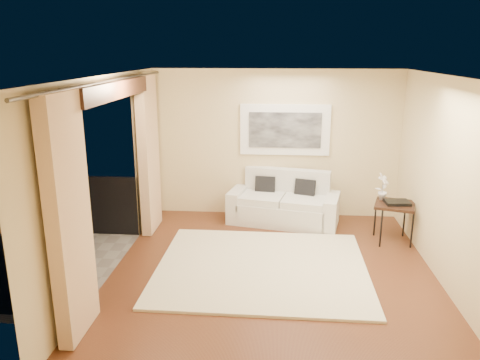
# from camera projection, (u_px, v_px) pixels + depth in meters

# --- Properties ---
(floor) EXTENTS (5.00, 5.00, 0.00)m
(floor) POSITION_uv_depth(u_px,v_px,m) (272.00, 273.00, 6.54)
(floor) COLOR brown
(floor) RESTS_ON ground
(room_shell) EXTENTS (5.00, 6.40, 5.00)m
(room_shell) POSITION_uv_depth(u_px,v_px,m) (110.00, 90.00, 6.02)
(room_shell) COLOR white
(room_shell) RESTS_ON ground
(balcony) EXTENTS (1.81, 2.60, 1.17)m
(balcony) POSITION_uv_depth(u_px,v_px,m) (43.00, 254.00, 6.74)
(balcony) COLOR #605B56
(balcony) RESTS_ON ground
(curtains) EXTENTS (0.16, 4.80, 2.64)m
(curtains) POSITION_uv_depth(u_px,v_px,m) (118.00, 178.00, 6.34)
(curtains) COLOR #DCB287
(curtains) RESTS_ON ground
(artwork) EXTENTS (1.62, 0.07, 0.92)m
(artwork) POSITION_uv_depth(u_px,v_px,m) (285.00, 130.00, 8.45)
(artwork) COLOR white
(artwork) RESTS_ON room_shell
(rug) EXTENTS (2.99, 2.62, 0.04)m
(rug) POSITION_uv_depth(u_px,v_px,m) (262.00, 267.00, 6.69)
(rug) COLOR #EFE5C0
(rug) RESTS_ON floor
(sofa) EXTENTS (2.05, 1.21, 0.92)m
(sofa) POSITION_uv_depth(u_px,v_px,m) (284.00, 204.00, 8.44)
(sofa) COLOR silver
(sofa) RESTS_ON floor
(side_table) EXTENTS (0.74, 0.74, 0.65)m
(side_table) POSITION_uv_depth(u_px,v_px,m) (395.00, 207.00, 7.48)
(side_table) COLOR black
(side_table) RESTS_ON floor
(tray) EXTENTS (0.40, 0.31, 0.05)m
(tray) POSITION_uv_depth(u_px,v_px,m) (397.00, 202.00, 7.43)
(tray) COLOR black
(tray) RESTS_ON side_table
(orchid) EXTENTS (0.28, 0.28, 0.45)m
(orchid) POSITION_uv_depth(u_px,v_px,m) (383.00, 187.00, 7.59)
(orchid) COLOR white
(orchid) RESTS_ON side_table
(bistro_table) EXTENTS (0.88, 0.88, 0.84)m
(bistro_table) POSITION_uv_depth(u_px,v_px,m) (1.00, 223.00, 6.34)
(bistro_table) COLOR black
(bistro_table) RESTS_ON balcony
(balcony_chair_far) EXTENTS (0.50, 0.50, 0.91)m
(balcony_chair_far) POSITION_uv_depth(u_px,v_px,m) (27.00, 225.00, 6.89)
(balcony_chair_far) COLOR black
(balcony_chair_far) RESTS_ON balcony
(balcony_chair_near) EXTENTS (0.57, 0.57, 1.04)m
(balcony_chair_near) POSITION_uv_depth(u_px,v_px,m) (70.00, 233.00, 6.37)
(balcony_chair_near) COLOR black
(balcony_chair_near) RESTS_ON balcony
(candle) EXTENTS (0.06, 0.06, 0.07)m
(candle) POSITION_uv_depth(u_px,v_px,m) (10.00, 211.00, 6.45)
(candle) COLOR red
(candle) RESTS_ON bistro_table
(glass_a) EXTENTS (0.06, 0.06, 0.12)m
(glass_a) POSITION_uv_depth(u_px,v_px,m) (6.00, 215.00, 6.22)
(glass_a) COLOR silver
(glass_a) RESTS_ON bistro_table
(glass_b) EXTENTS (0.06, 0.06, 0.12)m
(glass_b) POSITION_uv_depth(u_px,v_px,m) (13.00, 214.00, 6.27)
(glass_b) COLOR silver
(glass_b) RESTS_ON bistro_table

